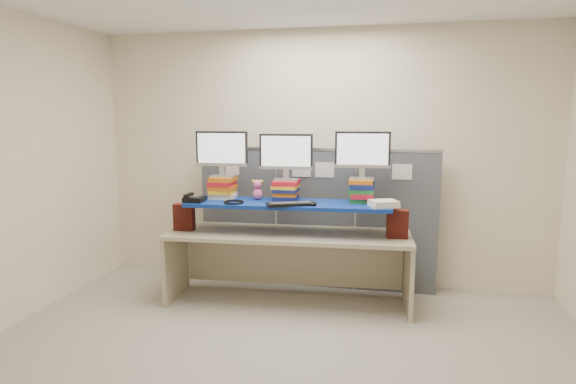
% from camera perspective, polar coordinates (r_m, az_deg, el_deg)
% --- Properties ---
extents(room, '(5.00, 4.00, 2.80)m').
position_cam_1_polar(room, '(3.41, -1.38, 1.07)').
color(room, '#F7E8CB').
rests_on(room, ground).
extents(cubicle_partition, '(2.60, 0.06, 1.53)m').
position_cam_1_polar(cubicle_partition, '(5.24, 3.26, -3.07)').
color(cubicle_partition, '#494D56').
rests_on(cubicle_partition, ground).
extents(desk, '(2.43, 0.85, 0.73)m').
position_cam_1_polar(desk, '(4.80, 0.00, -6.52)').
color(desk, '#B6AA8B').
rests_on(desk, ground).
extents(brick_pier_left, '(0.20, 0.12, 0.27)m').
position_cam_1_polar(brick_pier_left, '(4.95, -12.20, -2.90)').
color(brick_pier_left, maroon).
rests_on(brick_pier_left, desk).
extents(brick_pier_right, '(0.20, 0.12, 0.27)m').
position_cam_1_polar(brick_pier_right, '(4.65, 12.83, -3.71)').
color(brick_pier_right, maroon).
rests_on(brick_pier_right, desk).
extents(blue_board, '(2.01, 0.62, 0.04)m').
position_cam_1_polar(blue_board, '(4.70, 0.00, -1.42)').
color(blue_board, navy).
rests_on(blue_board, brick_pier_left).
extents(book_stack_left, '(0.27, 0.30, 0.22)m').
position_cam_1_polar(book_stack_left, '(4.95, -7.74, 0.55)').
color(book_stack_left, beige).
rests_on(book_stack_left, blue_board).
extents(book_stack_center, '(0.27, 0.32, 0.20)m').
position_cam_1_polar(book_stack_center, '(4.81, -0.23, 0.25)').
color(book_stack_center, navy).
rests_on(book_stack_center, blue_board).
extents(book_stack_right, '(0.26, 0.32, 0.23)m').
position_cam_1_polar(book_stack_right, '(4.75, 8.72, 0.18)').
color(book_stack_right, '#1B6528').
rests_on(book_stack_right, blue_board).
extents(monitor_left, '(0.53, 0.16, 0.46)m').
position_cam_1_polar(monitor_left, '(4.90, -7.85, 4.83)').
color(monitor_left, '#A2A2A7').
rests_on(monitor_left, book_stack_left).
extents(monitor_center, '(0.53, 0.16, 0.46)m').
position_cam_1_polar(monitor_center, '(4.76, -0.24, 4.51)').
color(monitor_center, '#A2A2A7').
rests_on(monitor_center, book_stack_center).
extents(monitor_right, '(0.53, 0.16, 0.46)m').
position_cam_1_polar(monitor_right, '(4.70, 8.82, 4.69)').
color(monitor_right, '#A2A2A7').
rests_on(monitor_right, book_stack_right).
extents(keyboard, '(0.48, 0.32, 0.03)m').
position_cam_1_polar(keyboard, '(4.53, 0.34, -1.43)').
color(keyboard, black).
rests_on(keyboard, blue_board).
extents(mouse, '(0.09, 0.12, 0.04)m').
position_cam_1_polar(mouse, '(4.53, 3.04, -1.39)').
color(mouse, black).
rests_on(mouse, blue_board).
extents(desk_phone, '(0.20, 0.18, 0.08)m').
position_cam_1_polar(desk_phone, '(4.80, -11.14, -0.79)').
color(desk_phone, black).
rests_on(desk_phone, blue_board).
extents(headset, '(0.22, 0.22, 0.02)m').
position_cam_1_polar(headset, '(4.68, -6.45, -1.18)').
color(headset, black).
rests_on(headset, blue_board).
extents(plush_toy, '(0.12, 0.09, 0.20)m').
position_cam_1_polar(plush_toy, '(4.83, -3.63, 0.32)').
color(plush_toy, pink).
rests_on(plush_toy, blue_board).
extents(binder_stack, '(0.31, 0.29, 0.06)m').
position_cam_1_polar(binder_stack, '(4.54, 11.26, -1.36)').
color(binder_stack, beige).
rests_on(binder_stack, blue_board).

